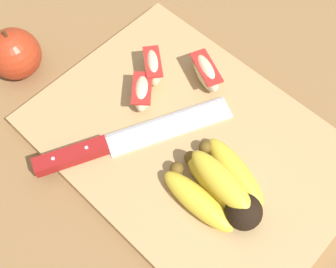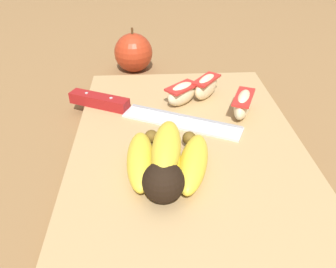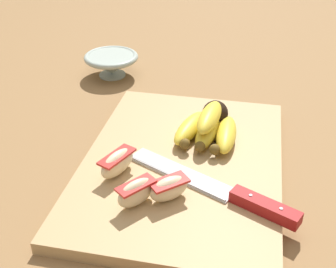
# 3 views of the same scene
# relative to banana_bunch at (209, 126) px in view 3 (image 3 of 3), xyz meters

# --- Properties ---
(ground_plane) EXTENTS (6.00, 6.00, 0.00)m
(ground_plane) POSITION_rel_banana_bunch_xyz_m (-0.08, 0.05, -0.04)
(ground_plane) COLOR olive
(cutting_board) EXTENTS (0.43, 0.31, 0.02)m
(cutting_board) POSITION_rel_banana_bunch_xyz_m (-0.08, 0.03, -0.03)
(cutting_board) COLOR tan
(cutting_board) RESTS_ON ground_plane
(banana_bunch) EXTENTS (0.13, 0.11, 0.06)m
(banana_bunch) POSITION_rel_banana_bunch_xyz_m (0.00, 0.00, 0.00)
(banana_bunch) COLOR black
(banana_bunch) RESTS_ON cutting_board
(chefs_knife) EXTENTS (0.15, 0.27, 0.02)m
(chefs_knife) POSITION_rel_banana_bunch_xyz_m (-0.16, -0.05, -0.01)
(chefs_knife) COLOR silver
(chefs_knife) RESTS_ON cutting_board
(apple_wedge_near) EXTENTS (0.06, 0.06, 0.04)m
(apple_wedge_near) POSITION_rel_banana_bunch_xyz_m (-0.20, 0.08, -0.00)
(apple_wedge_near) COLOR beige
(apple_wedge_near) RESTS_ON cutting_board
(apple_wedge_middle) EXTENTS (0.07, 0.05, 0.04)m
(apple_wedge_middle) POSITION_rel_banana_bunch_xyz_m (-0.13, 0.12, -0.00)
(apple_wedge_middle) COLOR beige
(apple_wedge_middle) RESTS_ON cutting_board
(apple_wedge_far) EXTENTS (0.06, 0.06, 0.04)m
(apple_wedge_far) POSITION_rel_banana_bunch_xyz_m (-0.18, 0.03, -0.00)
(apple_wedge_far) COLOR beige
(apple_wedge_far) RESTS_ON cutting_board
(ceramic_bowl) EXTENTS (0.12, 0.12, 0.05)m
(ceramic_bowl) POSITION_rel_banana_bunch_xyz_m (0.25, 0.25, -0.01)
(ceramic_bowl) COLOR #A8B7AD
(ceramic_bowl) RESTS_ON ground_plane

